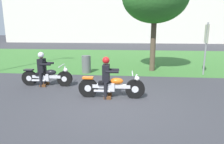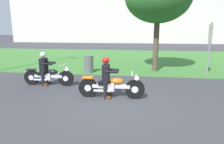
% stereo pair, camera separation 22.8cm
% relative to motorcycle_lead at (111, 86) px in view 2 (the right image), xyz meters
% --- Properties ---
extents(ground, '(120.00, 120.00, 0.00)m').
position_rel_motorcycle_lead_xyz_m(ground, '(0.06, -0.69, -0.40)').
color(ground, '#38383D').
extents(grass_verge, '(60.00, 12.00, 0.01)m').
position_rel_motorcycle_lead_xyz_m(grass_verge, '(0.06, 9.22, -0.39)').
color(grass_verge, '#3D7533').
rests_on(grass_verge, ground).
extents(motorcycle_lead, '(2.25, 0.66, 0.88)m').
position_rel_motorcycle_lead_xyz_m(motorcycle_lead, '(0.00, 0.00, 0.00)').
color(motorcycle_lead, black).
rests_on(motorcycle_lead, ground).
extents(rider_lead, '(0.55, 0.48, 1.41)m').
position_rel_motorcycle_lead_xyz_m(rider_lead, '(-0.17, -0.00, 0.42)').
color(rider_lead, black).
rests_on(rider_lead, ground).
extents(motorcycle_follow, '(2.11, 0.66, 0.87)m').
position_rel_motorcycle_lead_xyz_m(motorcycle_follow, '(-2.78, 1.16, -0.01)').
color(motorcycle_follow, black).
rests_on(motorcycle_follow, ground).
extents(rider_follow, '(0.55, 0.48, 1.39)m').
position_rel_motorcycle_lead_xyz_m(rider_follow, '(-2.94, 1.16, 0.41)').
color(rider_follow, black).
rests_on(rider_follow, ground).
extents(trash_can, '(0.47, 0.47, 0.92)m').
position_rel_motorcycle_lead_xyz_m(trash_can, '(-1.73, 3.74, 0.06)').
color(trash_can, '#595E5B').
rests_on(trash_can, ground).
extents(sign_banner, '(0.08, 0.60, 2.60)m').
position_rel_motorcycle_lead_xyz_m(sign_banner, '(4.31, 3.92, 1.33)').
color(sign_banner, gray).
rests_on(sign_banner, ground).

